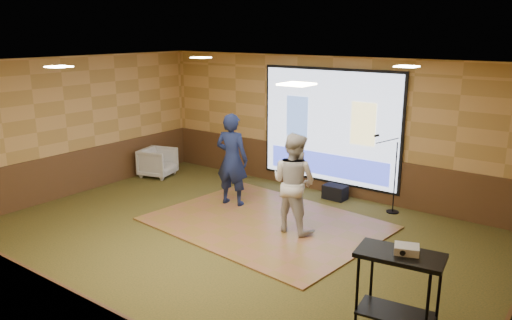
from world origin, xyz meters
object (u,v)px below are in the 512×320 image
Objects in this scene: player_right at (294,183)px; banquet_chair at (158,162)px; mic_stand at (391,188)px; projector_screen at (329,128)px; projector at (407,249)px; av_table at (399,277)px; dance_floor at (266,223)px; player_left at (232,159)px; duffel_bag at (335,192)px.

player_right is 2.30× the size of banquet_chair.
mic_stand reaches higher than banquet_chair.
projector_screen is 5.36m from projector.
player_right is 4.72m from banquet_chair.
banquet_chair is at bearing 158.02° from av_table.
dance_floor is 14.73× the size of projector.
projector_screen reaches higher than player_right.
player_left is 6.88× the size of projector.
duffel_bag is at bearing -80.03° from player_right.
player_left reaches higher than banquet_chair.
player_right is 6.48× the size of projector.
dance_floor is 5.23× the size of banquet_chair.
player_right is at bearing -112.90° from mic_stand.
dance_floor is 1.57m from player_left.
dance_floor is at bearing -124.98° from mic_stand.
av_table is 4.26m from mic_stand.
projector is 4.27m from mic_stand.
projector reaches higher than banquet_chair.
projector_screen is at bearing 127.17° from av_table.
banquet_chair is at bearing 139.04° from projector.
banquet_chair is at bearing -166.39° from duffel_bag.
banquet_chair is 4.49m from duffel_bag.
player_right is 1.15× the size of mic_stand.
player_right is 2.30m from mic_stand.
projector_screen reaches higher than av_table.
projector_screen is 2.29m from player_left.
projector is (3.29, -4.22, -0.39)m from projector_screen.
player_left is 3.91× the size of duffel_bag.
banquet_chair is 1.60× the size of duffel_bag.
player_right is at bearing 154.04° from player_left.
mic_stand is at bearing 50.76° from dance_floor.
projector_screen is 0.82× the size of dance_floor.
banquet_chair is (-7.24, 2.92, -0.39)m from av_table.
player_right is 3.29m from projector.
av_table is (4.42, -2.37, -0.24)m from player_left.
banquet_chair is (-7.29, 2.87, -0.73)m from projector.
player_right is (0.60, -0.01, 0.91)m from dance_floor.
dance_floor is 2.27× the size of player_right.
player_right is at bearing -83.78° from duffel_bag.
dance_floor is 2.62× the size of mic_stand.
projector reaches higher than duffel_bag.
mic_stand is (1.03, 2.01, -0.43)m from player_right.
banquet_chair is at bearing -165.55° from mic_stand.
duffel_bag is (1.54, 1.60, -0.83)m from player_left.
projector is at bearing 44.82° from av_table.
av_table is 7.81m from banquet_chair.
dance_floor is 2.09m from duffel_bag.
player_right is at bearing -0.62° from dance_floor.
projector is at bearing -53.27° from duffel_bag.
player_left is at bearing -133.86° from duffel_bag.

